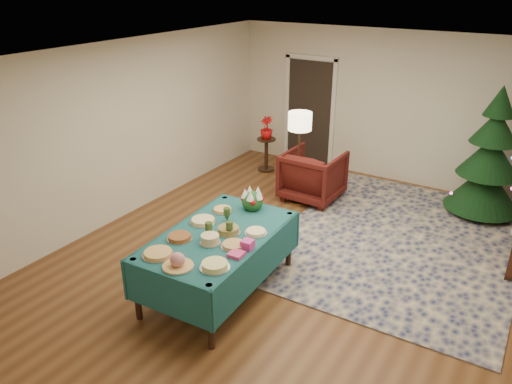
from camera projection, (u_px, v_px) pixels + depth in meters
The scene contains 25 objects.
room_shell at pixel (301, 167), 6.20m from camera, with size 7.00×7.00×7.00m.
doorway at pixel (310, 110), 9.78m from camera, with size 1.08×0.04×2.16m.
rug at pixel (399, 240), 7.24m from camera, with size 3.20×4.20×0.02m, color #131B49.
buffet_table at pixel (218, 246), 5.87m from camera, with size 1.27×2.06×0.78m.
platter_0 at pixel (158, 254), 5.37m from camera, with size 0.35×0.35×0.05m.
platter_1 at pixel (178, 262), 5.14m from camera, with size 0.33×0.33×0.17m.
platter_2 at pixel (215, 265), 5.14m from camera, with size 0.32×0.32×0.06m.
platter_3 at pixel (180, 237), 5.69m from camera, with size 0.30×0.30×0.05m.
platter_4 at pixel (210, 239), 5.59m from camera, with size 0.24×0.24×0.11m.
platter_5 at pixel (234, 245), 5.54m from camera, with size 0.30×0.30×0.04m.
platter_6 at pixel (203, 221), 6.06m from camera, with size 0.33×0.33×0.05m.
platter_7 at pixel (228, 230), 5.83m from camera, with size 0.29×0.29×0.07m.
platter_8 at pixel (256, 232), 5.81m from camera, with size 0.27×0.27×0.04m.
platter_9 at pixel (223, 210), 6.36m from camera, with size 0.26×0.26×0.04m.
goblet_0 at pixel (227, 215), 6.06m from camera, with size 0.08×0.08×0.18m.
goblet_1 at pixel (229, 228), 5.74m from camera, with size 0.08×0.08×0.18m.
goblet_2 at pixel (209, 229), 5.72m from camera, with size 0.08×0.08×0.18m.
napkin_stack at pixel (236, 254), 5.36m from camera, with size 0.16×0.16×0.04m, color #CF397A.
gift_box at pixel (248, 245), 5.49m from camera, with size 0.12×0.12×0.10m, color #D03A9C.
centerpiece at pixel (252, 199), 6.37m from camera, with size 0.28×0.28×0.32m.
armchair at pixel (313, 173), 8.40m from camera, with size 0.91×0.85×0.94m, color #46120F.
floor_lamp at pixel (300, 127), 7.91m from camera, with size 0.38×0.38×1.56m.
side_table at pixel (266, 155), 9.70m from camera, with size 0.36×0.36×0.64m.
potted_plant at pixel (266, 133), 9.51m from camera, with size 0.24×0.43×0.24m, color red.
christmas_tree at pixel (490, 159), 7.71m from camera, with size 1.33×1.33×2.07m.
Camera 1 is at (2.59, -5.21, 3.59)m, focal length 35.00 mm.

